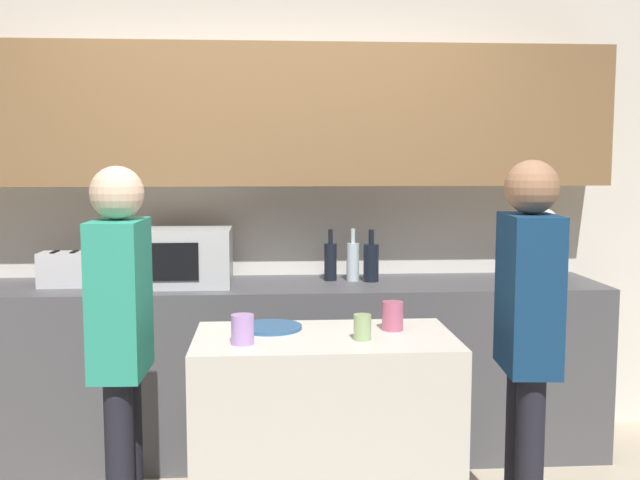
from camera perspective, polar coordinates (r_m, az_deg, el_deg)
back_wall at (r=4.22m, az=-4.16°, el=5.41°), size 6.40×0.40×2.70m
back_counter at (r=4.11m, az=-4.05°, el=-9.76°), size 3.60×0.62×0.93m
kitchen_island at (r=3.09m, az=0.34°, el=-15.48°), size 1.02×0.57×0.90m
microwave at (r=4.01m, az=-10.50°, el=-1.27°), size 0.52×0.39×0.30m
toaster at (r=4.13m, az=-18.85°, el=-2.12°), size 0.26×0.16×0.18m
potted_plant at (r=4.26m, az=16.73°, el=-0.36°), size 0.14×0.14×0.39m
bottle_0 at (r=4.10m, az=0.80°, el=-1.60°), size 0.07×0.07×0.28m
bottle_1 at (r=4.09m, az=2.52°, el=-1.60°), size 0.07×0.07×0.29m
bottle_2 at (r=4.07m, az=3.91°, el=-1.66°), size 0.08×0.08×0.28m
plate_on_island at (r=3.07m, az=-3.84°, el=-6.65°), size 0.26×0.26×0.01m
cup_0 at (r=2.88m, az=3.25°, el=-6.65°), size 0.07×0.07×0.10m
cup_1 at (r=3.05m, az=5.56°, el=-5.78°), size 0.09×0.09×0.12m
cup_2 at (r=2.83m, az=-5.92°, el=-6.79°), size 0.09×0.09×0.11m
person_left at (r=3.02m, az=-14.93°, el=-6.81°), size 0.21×0.35×1.57m
person_center at (r=3.04m, az=15.54°, el=-6.42°), size 0.22×0.35×1.59m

